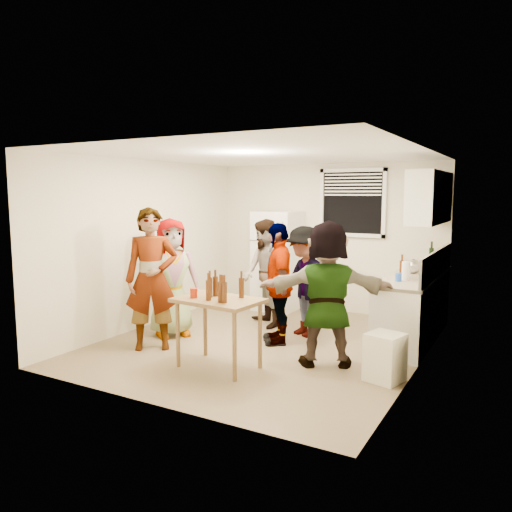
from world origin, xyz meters
The scene contains 23 objects.
room centered at (0.00, 0.00, 0.00)m, with size 4.00×4.50×2.50m, color silver, non-canonical shape.
window centered at (0.45, 2.21, 1.85)m, with size 1.12×0.10×1.06m, color white, non-canonical shape.
refrigerator centered at (-0.75, 1.88, 0.85)m, with size 0.70×0.70×1.70m, color white.
counter_lower centered at (1.70, 1.15, 0.43)m, with size 0.60×2.20×0.86m, color white.
countertop centered at (1.70, 1.15, 0.88)m, with size 0.64×2.22×0.04m, color #BDAF95.
backsplash centered at (1.99, 1.15, 1.08)m, with size 0.03×2.20×0.36m, color beige.
upper_cabinets centered at (1.83, 1.35, 1.95)m, with size 0.34×1.60×0.70m, color white.
kettle centered at (1.65, 1.31, 0.90)m, with size 0.26×0.21×0.21m, color silver, non-canonical shape.
paper_towel centered at (1.68, 0.72, 0.90)m, with size 0.11×0.11×0.24m, color white.
wine_bottle centered at (1.75, 2.09, 0.90)m, with size 0.07×0.07×0.28m, color black.
beer_bottle_counter centered at (1.60, 0.83, 0.90)m, with size 0.06×0.06×0.23m, color #47230C.
blue_cup centered at (1.63, 0.55, 0.90)m, with size 0.08×0.08×0.11m, color blue.
picture_frame centered at (1.92, 1.73, 0.97)m, with size 0.02×0.17×0.14m, color #D3D23E.
trash_bin centered at (1.77, -0.56, 0.25)m, with size 0.35×0.35×0.52m, color silver.
serving_table centered at (-0.02, -1.08, 0.00)m, with size 0.96×0.64×0.81m, color brown, non-canonical shape.
beer_bottle_table centered at (0.05, -1.10, 0.81)m, with size 0.05×0.05×0.21m, color #47230C.
red_cup centered at (-0.29, -1.18, 0.81)m, with size 0.08×0.08×0.11m, color #A22104.
guest_grey centered at (-1.33, -0.30, 0.00)m, with size 0.81×1.66×0.53m, color gray.
guest_stripe centered at (-1.16, -0.90, 0.00)m, with size 0.67×1.83×0.44m, color #141933.
guest_back_left centered at (-0.40, 0.77, 0.00)m, with size 0.79×1.63×0.62m, color brown.
guest_back_right centered at (0.31, 0.62, 0.00)m, with size 1.00×1.55×0.58m, color #46474C.
guest_black centered at (0.15, 0.12, 0.00)m, with size 0.95×1.62×0.40m, color black.
guest_orange centered at (1.03, -0.39, 0.00)m, with size 1.58×1.71×0.50m, color #D67959.
Camera 1 is at (3.08, -5.75, 2.01)m, focal length 35.00 mm.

